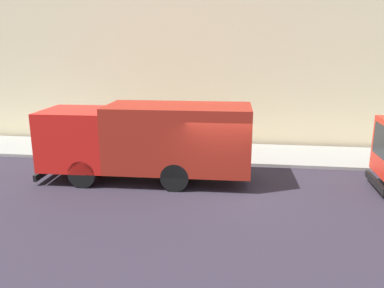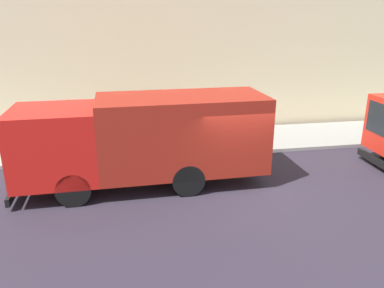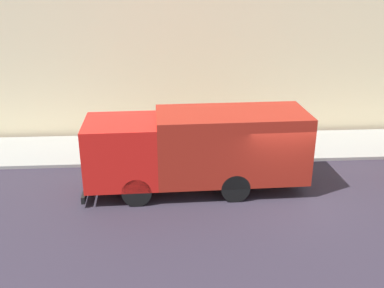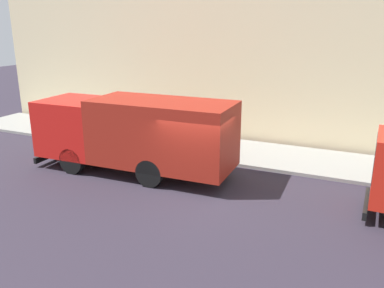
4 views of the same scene
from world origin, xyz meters
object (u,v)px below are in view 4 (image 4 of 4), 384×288
object	(u,v)px
pedestrian_standing	(187,127)
pedestrian_third	(142,123)
pedestrian_walking	(130,124)
traffic_cone_orange	(98,132)
large_utility_truck	(134,132)

from	to	relation	value
pedestrian_standing	pedestrian_third	world-z (taller)	pedestrian_third
pedestrian_walking	traffic_cone_orange	distance (m)	1.71
pedestrian_walking	traffic_cone_orange	size ratio (longest dim) A/B	2.28
pedestrian_third	traffic_cone_orange	bearing A→B (deg)	-157.01
pedestrian_standing	traffic_cone_orange	xyz separation A→B (m)	(-1.00, 4.27, -0.50)
large_utility_truck	pedestrian_walking	size ratio (longest dim) A/B	4.88
pedestrian_standing	traffic_cone_orange	size ratio (longest dim) A/B	2.25
pedestrian_third	traffic_cone_orange	xyz separation A→B (m)	(-0.57, 2.12, -0.56)
pedestrian_third	traffic_cone_orange	world-z (taller)	pedestrian_third
large_utility_truck	pedestrian_walking	xyz separation A→B (m)	(3.06, 2.21, -0.65)
large_utility_truck	pedestrian_standing	size ratio (longest dim) A/B	4.95
pedestrian_third	large_utility_truck	bearing A→B (deg)	-55.07
large_utility_truck	pedestrian_standing	world-z (taller)	large_utility_truck
large_utility_truck	pedestrian_third	bearing A→B (deg)	25.50
pedestrian_walking	pedestrian_standing	distance (m)	2.75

